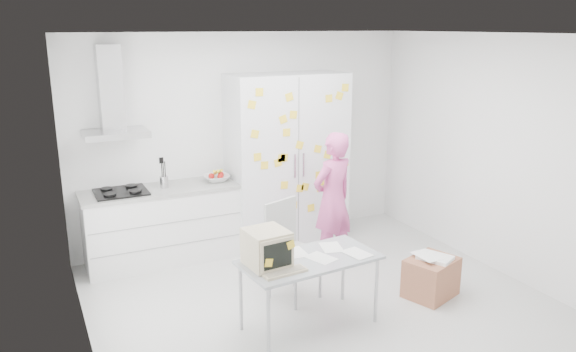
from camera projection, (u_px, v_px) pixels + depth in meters
name	position (u px, v px, depth m)	size (l,w,h in m)	color
floor	(318.00, 300.00, 5.87)	(4.50, 4.00, 0.02)	silver
walls	(288.00, 160.00, 6.15)	(4.52, 4.01, 2.70)	white
ceiling	(322.00, 34.00, 5.17)	(4.50, 4.00, 0.02)	white
counter_run	(163.00, 224.00, 6.73)	(1.84, 0.63, 1.28)	white
range_hood	(112.00, 101.00, 6.27)	(0.70, 0.48, 1.01)	silver
tall_cabinet	(287.00, 160.00, 7.23)	(1.50, 0.68, 2.20)	silver
person	(333.00, 199.00, 6.57)	(0.59, 0.38, 1.61)	#D25297
desk	(283.00, 254.00, 5.06)	(1.34, 0.76, 1.02)	#959A9F
chair	(289.00, 244.00, 5.82)	(0.59, 0.59, 1.03)	#A3A3A1
cardboard_box	(431.00, 277.00, 5.91)	(0.63, 0.56, 0.45)	#A46547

